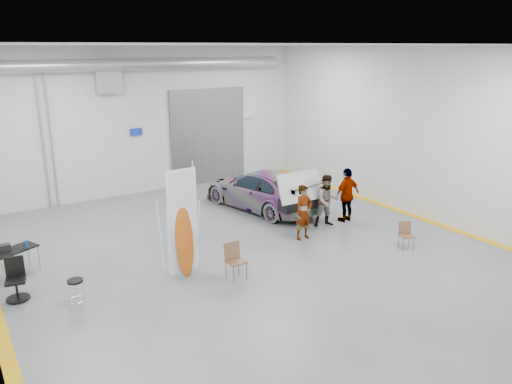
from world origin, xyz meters
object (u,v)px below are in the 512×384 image
person_a (304,212)px  work_table (12,250)px  person_c (347,195)px  surfboard_display (183,231)px  folding_chair_far (406,241)px  shop_stool (77,295)px  office_chair (15,282)px  person_b (327,201)px  folding_chair_near (236,268)px  sedan_car (261,190)px

person_a → work_table: (-8.22, 2.16, -0.17)m
person_c → surfboard_display: bearing=3.3°
person_c → folding_chair_far: person_c is taller
surfboard_display → shop_stool: size_ratio=4.18×
office_chair → work_table: bearing=96.2°
surfboard_display → work_table: (-3.86, 2.55, -0.55)m
shop_stool → work_table: bearing=109.0°
person_b → folding_chair_near: bearing=-142.3°
folding_chair_near → folding_chair_far: bearing=-11.6°
folding_chair_near → folding_chair_far: (5.41, -1.04, -0.05)m
surfboard_display → work_table: bearing=142.7°
person_c → person_a: bearing=8.0°
surfboard_display → folding_chair_far: size_ratio=3.78×
surfboard_display → person_c: bearing=3.9°
person_a → person_b: bearing=16.0°
person_c → folding_chair_near: bearing=13.6°
person_a → shop_stool: 7.29m
folding_chair_far → office_chair: 10.91m
person_a → person_c: (2.33, 0.52, 0.07)m
person_a → surfboard_display: 4.39m
surfboard_display → shop_stool: (-2.89, -0.27, -0.90)m
person_c → work_table: bearing=-13.4°
person_a → person_c: 2.39m
sedan_car → folding_chair_near: 6.10m
person_c → work_table: size_ratio=1.50×
person_c → folding_chair_near: (-5.62, -1.84, -0.66)m
person_a → person_b: size_ratio=0.99×
person_a → folding_chair_far: (2.12, -2.37, -0.63)m
person_b → surfboard_display: bearing=-154.6°
folding_chair_far → work_table: work_table is taller
person_a → work_table: person_a is taller
work_table → person_c: bearing=-8.8°
person_b → folding_chair_far: (0.69, -2.89, -0.64)m
person_a → person_c: size_ratio=0.93×
person_a → office_chair: 8.40m
sedan_car → shop_stool: bearing=16.8°
folding_chair_near → office_chair: size_ratio=0.94×
person_b → surfboard_display: surfboard_display is taller
sedan_car → office_chair: bearing=6.5°
sedan_car → shop_stool: 8.82m
folding_chair_far → work_table: size_ratio=0.65×
person_c → shop_stool: 9.67m
person_b → person_c: 0.90m
person_b → surfboard_display: (-5.79, -0.91, 0.37)m
person_b → surfboard_display: 5.87m
person_a → person_b: person_b is taller
folding_chair_near → shop_stool: 4.01m
person_a → work_table: bearing=161.4°
folding_chair_far → surfboard_display: bearing=-171.6°
office_chair → folding_chair_far: bearing=-4.1°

